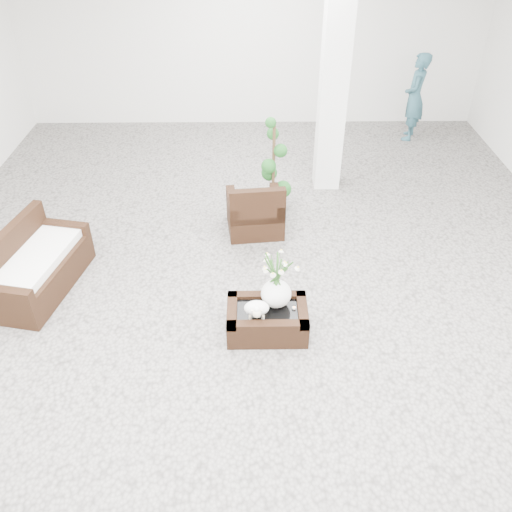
{
  "coord_description": "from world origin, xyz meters",
  "views": [
    {
      "loc": [
        -0.06,
        -5.14,
        4.31
      ],
      "look_at": [
        0.0,
        -0.1,
        0.62
      ],
      "focal_mm": 37.39,
      "sensor_mm": 36.0,
      "label": 1
    }
  ],
  "objects_px": {
    "loveseat": "(36,262)",
    "armchair": "(255,205)",
    "coffee_table": "(267,321)",
    "topiary": "(274,164)"
  },
  "relations": [
    {
      "from": "armchair",
      "to": "loveseat",
      "type": "height_order",
      "value": "armchair"
    },
    {
      "from": "armchair",
      "to": "loveseat",
      "type": "xyz_separation_m",
      "value": [
        -2.7,
        -1.31,
        -0.01
      ]
    },
    {
      "from": "coffee_table",
      "to": "armchair",
      "type": "bearing_deg",
      "value": 93.1
    },
    {
      "from": "armchair",
      "to": "topiary",
      "type": "xyz_separation_m",
      "value": [
        0.29,
        0.68,
        0.3
      ]
    },
    {
      "from": "coffee_table",
      "to": "armchair",
      "type": "distance_m",
      "value": 2.15
    },
    {
      "from": "loveseat",
      "to": "topiary",
      "type": "xyz_separation_m",
      "value": [
        2.98,
        1.99,
        0.31
      ]
    },
    {
      "from": "topiary",
      "to": "armchair",
      "type": "bearing_deg",
      "value": -112.95
    },
    {
      "from": "loveseat",
      "to": "armchair",
      "type": "bearing_deg",
      "value": -52.22
    },
    {
      "from": "coffee_table",
      "to": "topiary",
      "type": "xyz_separation_m",
      "value": [
        0.17,
        2.81,
        0.56
      ]
    },
    {
      "from": "coffee_table",
      "to": "armchair",
      "type": "relative_size",
      "value": 1.1
    }
  ]
}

